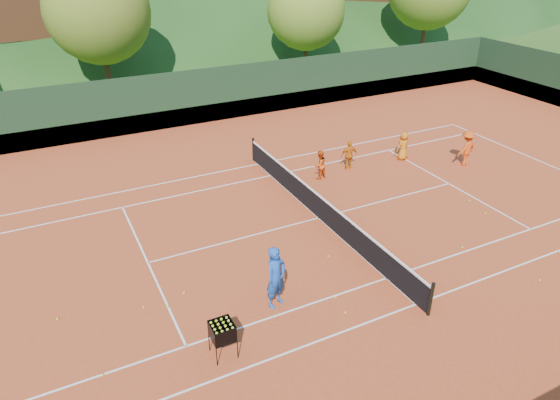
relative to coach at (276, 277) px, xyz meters
name	(u,v)px	position (x,y,z in m)	size (l,w,h in m)	color
ground	(319,218)	(3.59, 3.66, -0.97)	(400.00, 400.00, 0.00)	#2E4F18
clay_court	(319,218)	(3.59, 3.66, -0.96)	(40.00, 24.00, 0.02)	#B03E1C
coach	(276,277)	(0.00, 0.00, 0.00)	(0.69, 0.46, 1.91)	#1B4EB5
student_a	(320,165)	(5.33, 6.59, -0.31)	(0.62, 0.49, 1.28)	#E35014
student_b	(349,155)	(7.00, 6.83, -0.28)	(0.79, 0.33, 1.35)	orange
student_c	(403,146)	(9.85, 6.62, -0.28)	(0.66, 0.43, 1.34)	orange
student_d	(466,148)	(11.98, 4.85, -0.13)	(1.06, 0.61, 1.64)	#D84913
tennis_ball_0	(539,280)	(7.68, -2.67, -0.92)	(0.07, 0.07, 0.07)	#BAE426
tennis_ball_1	(469,201)	(9.57, 2.10, -0.92)	(0.07, 0.07, 0.07)	#BAE426
tennis_ball_2	(328,256)	(2.57, 1.32, -0.92)	(0.07, 0.07, 0.07)	#BAE426
tennis_ball_3	(560,253)	(9.55, -1.95, -0.92)	(0.07, 0.07, 0.07)	#BAE426
tennis_ball_5	(378,251)	(4.20, 0.84, -0.92)	(0.07, 0.07, 0.07)	#BAE426
tennis_ball_6	(184,293)	(-2.23, 1.63, -0.92)	(0.07, 0.07, 0.07)	#BAE426
tennis_ball_7	(144,307)	(-3.44, 1.52, -0.92)	(0.07, 0.07, 0.07)	#BAE426
tennis_ball_8	(335,297)	(1.67, -0.54, -0.92)	(0.07, 0.07, 0.07)	#BAE426
tennis_ball_10	(485,213)	(9.37, 1.08, -0.92)	(0.07, 0.07, 0.07)	#BAE426
tennis_ball_11	(102,375)	(-4.90, -0.50, -0.92)	(0.07, 0.07, 0.07)	#BAE426
tennis_ball_13	(57,319)	(-5.68, 2.10, -0.92)	(0.07, 0.07, 0.07)	#BAE426
tennis_ball_14	(345,313)	(1.55, -1.24, -0.92)	(0.07, 0.07, 0.07)	#BAE426
tennis_ball_18	(167,306)	(-2.83, 1.25, -0.92)	(0.07, 0.07, 0.07)	#BAE426
tennis_ball_19	(462,247)	(6.89, -0.26, -0.92)	(0.07, 0.07, 0.07)	#BAE426
court_lines	(319,218)	(3.59, 3.66, -0.95)	(23.83, 11.03, 0.00)	white
tennis_net	(319,206)	(3.59, 3.66, -0.45)	(0.10, 12.07, 1.10)	black
perimeter_fence	(320,188)	(3.59, 3.66, 0.30)	(40.40, 24.24, 3.00)	black
ball_hopper	(222,332)	(-2.04, -1.15, -0.21)	(0.57, 0.57, 1.00)	black
tree_b	(98,11)	(-0.41, 23.66, 4.22)	(6.40, 6.40, 8.40)	#3F2819
tree_c	(306,10)	(13.59, 22.66, 3.57)	(5.60, 5.60, 7.35)	#3F2A19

